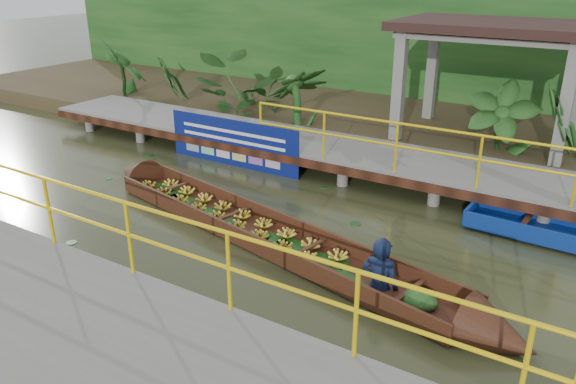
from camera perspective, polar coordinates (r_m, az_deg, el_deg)
The scene contains 9 objects.
ground at distance 10.48m, azimuth -6.06°, elevation -2.84°, with size 80.00×80.00×0.00m, color #31351A.
land_strip at distance 16.60m, azimuth 9.97°, elevation 7.27°, with size 30.00×8.00×0.45m, color #372F1B.
far_dock at distance 12.97m, azimuth 3.19°, elevation 4.52°, with size 16.00×2.06×1.66m.
near_dock at distance 7.18m, azimuth -20.81°, elevation -14.41°, with size 18.00×2.40×1.73m.
pavilion at distance 14.13m, azimuth 20.38°, elevation 14.40°, with size 4.40×3.00×3.00m.
foliage_backdrop at distance 18.57m, azimuth 13.40°, elevation 14.17°, with size 30.00×0.80×4.00m, color #133D13.
vendor_boat at distance 9.39m, azimuth -1.00°, elevation -4.36°, with size 9.18×2.78×1.98m.
blue_banner at distance 13.11m, azimuth -5.62°, elevation 4.99°, with size 3.57×0.04×1.11m.
tropical_plants at distance 15.19m, azimuth 0.78°, elevation 10.24°, with size 14.30×1.30×1.62m.
Camera 1 is at (5.92, -7.43, 4.42)m, focal length 35.00 mm.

